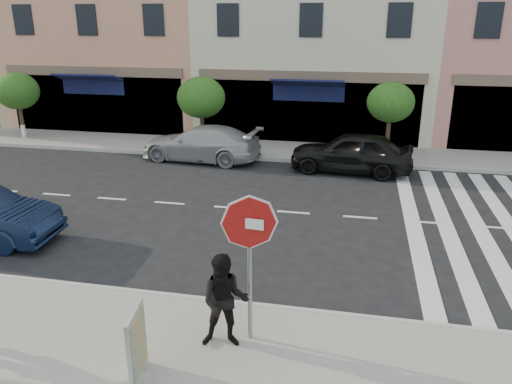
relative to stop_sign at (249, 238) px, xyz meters
name	(u,v)px	position (x,y,z in m)	size (l,w,h in m)	color
ground	(271,275)	(-0.08, 2.62, -2.13)	(120.00, 120.00, 0.00)	black
sidewalk_near	(230,383)	(-0.08, -1.13, -2.05)	(60.00, 4.50, 0.15)	gray
sidewalk_far	(315,152)	(-0.08, 13.62, -2.05)	(60.00, 3.00, 0.15)	gray
building_centre	(320,20)	(-0.58, 19.62, 3.37)	(11.00, 9.00, 11.00)	beige
street_tree_wa	(17,91)	(-14.08, 13.42, 0.20)	(2.00, 2.00, 3.05)	#473323
street_tree_wb	(201,98)	(-5.08, 13.42, 0.18)	(2.10, 2.10, 3.06)	#473323
street_tree_c	(391,103)	(2.92, 13.42, 0.23)	(1.90, 1.90, 3.04)	#473323
stop_sign	(249,238)	(0.00, 0.00, 0.00)	(0.97, 0.14, 2.75)	gray
walker	(225,302)	(-0.38, -0.27, -1.11)	(0.84, 0.66, 1.74)	black
poster_board	(137,347)	(-1.49, -1.42, -1.37)	(0.33, 0.82, 1.26)	beige
car_far_left	(201,143)	(-4.61, 11.72, -1.41)	(2.00, 4.93, 1.43)	#9C9CA1
car_far_mid	(351,152)	(1.50, 11.25, -1.35)	(1.84, 4.57, 1.56)	black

